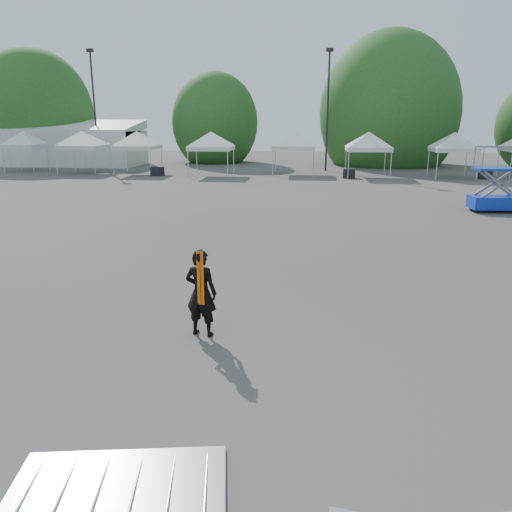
# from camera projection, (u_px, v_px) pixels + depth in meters

# --- Properties ---
(ground) EXTENTS (120.00, 120.00, 0.00)m
(ground) POSITION_uv_depth(u_px,v_px,m) (240.00, 294.00, 12.28)
(ground) COLOR #474442
(ground) RESTS_ON ground
(marquee) EXTENTS (15.00, 6.25, 4.23)m
(marquee) POSITION_uv_depth(u_px,v_px,m) (62.00, 144.00, 47.59)
(marquee) COLOR silver
(marquee) RESTS_ON ground
(light_pole_west) EXTENTS (0.60, 0.25, 10.30)m
(light_pole_west) POSITION_uv_depth(u_px,v_px,m) (94.00, 102.00, 45.23)
(light_pole_west) COLOR black
(light_pole_west) RESTS_ON ground
(light_pole_east) EXTENTS (0.60, 0.25, 9.80)m
(light_pole_east) POSITION_uv_depth(u_px,v_px,m) (328.00, 103.00, 41.24)
(light_pole_east) COLOR black
(light_pole_east) RESTS_ON ground
(tree_far_w) EXTENTS (4.80, 4.80, 7.30)m
(tree_far_w) POSITION_uv_depth(u_px,v_px,m) (35.00, 117.00, 50.21)
(tree_far_w) COLOR #382314
(tree_far_w) RESTS_ON ground
(tree_mid_w) EXTENTS (4.16, 4.16, 6.33)m
(tree_mid_w) POSITION_uv_depth(u_px,v_px,m) (215.00, 123.00, 50.45)
(tree_mid_w) COLOR #382314
(tree_mid_w) RESTS_ON ground
(tree_mid_e) EXTENTS (5.12, 5.12, 7.79)m
(tree_mid_e) POSITION_uv_depth(u_px,v_px,m) (389.00, 113.00, 47.52)
(tree_mid_e) COLOR #382314
(tree_mid_e) RESTS_ON ground
(tent_a) EXTENTS (3.88, 3.88, 3.88)m
(tent_a) POSITION_uv_depth(u_px,v_px,m) (24.00, 134.00, 41.44)
(tent_a) COLOR silver
(tent_a) RESTS_ON ground
(tent_b) EXTENTS (4.69, 4.69, 3.88)m
(tent_b) POSITION_uv_depth(u_px,v_px,m) (82.00, 135.00, 39.99)
(tent_b) COLOR silver
(tent_b) RESTS_ON ground
(tent_c) EXTENTS (4.49, 4.49, 3.88)m
(tent_c) POSITION_uv_depth(u_px,v_px,m) (137.00, 135.00, 39.30)
(tent_c) COLOR silver
(tent_c) RESTS_ON ground
(tent_d) EXTENTS (4.55, 4.55, 3.88)m
(tent_d) POSITION_uv_depth(u_px,v_px,m) (211.00, 135.00, 38.13)
(tent_d) COLOR silver
(tent_d) RESTS_ON ground
(tent_e) EXTENTS (4.66, 4.66, 3.88)m
(tent_e) POSITION_uv_depth(u_px,v_px,m) (294.00, 135.00, 39.04)
(tent_e) COLOR silver
(tent_e) RESTS_ON ground
(tent_f) EXTENTS (4.57, 4.57, 3.88)m
(tent_f) POSITION_uv_depth(u_px,v_px,m) (369.00, 136.00, 37.17)
(tent_f) COLOR silver
(tent_f) RESTS_ON ground
(tent_g) EXTENTS (4.24, 4.24, 3.88)m
(tent_g) POSITION_uv_depth(u_px,v_px,m) (455.00, 136.00, 36.31)
(tent_g) COLOR silver
(tent_g) RESTS_ON ground
(man) EXTENTS (0.72, 0.55, 1.76)m
(man) POSITION_uv_depth(u_px,v_px,m) (201.00, 293.00, 9.73)
(man) COLOR black
(man) RESTS_ON ground
(scissor_lift) EXTENTS (2.39, 1.31, 3.00)m
(scissor_lift) POSITION_uv_depth(u_px,v_px,m) (499.00, 179.00, 23.03)
(scissor_lift) COLOR #0D11AA
(scissor_lift) RESTS_ON ground
(barrier_left) EXTENTS (2.64, 1.62, 0.08)m
(barrier_left) POSITION_uv_depth(u_px,v_px,m) (119.00, 484.00, 5.80)
(barrier_left) COLOR #ADAFB5
(barrier_left) RESTS_ON ground
(crate_west) EXTENTS (1.03, 0.91, 0.67)m
(crate_west) POSITION_uv_depth(u_px,v_px,m) (157.00, 171.00, 38.55)
(crate_west) COLOR black
(crate_west) RESTS_ON ground
(crate_mid) EXTENTS (0.94, 0.75, 0.69)m
(crate_mid) POSITION_uv_depth(u_px,v_px,m) (349.00, 173.00, 37.00)
(crate_mid) COLOR black
(crate_mid) RESTS_ON ground
(crate_east) EXTENTS (0.82, 0.65, 0.64)m
(crate_east) POSITION_uv_depth(u_px,v_px,m) (485.00, 175.00, 36.47)
(crate_east) COLOR black
(crate_east) RESTS_ON ground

